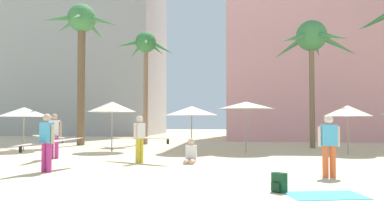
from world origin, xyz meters
The scene contains 18 objects.
ground centered at (0.00, 0.00, 0.00)m, with size 120.00×120.00×0.00m, color beige.
hotel_pink centered at (9.94, 27.54, 9.95)m, with size 17.90×11.91×19.89m, color pink.
hotel_tower_gray centered at (-15.28, 34.97, 15.34)m, with size 16.53×11.02×30.67m, color #A8A8A3.
palm_tree_far_left centered at (-7.98, 16.18, 7.15)m, with size 4.76×4.85×8.92m.
palm_tree_center centered at (5.99, 15.23, 6.00)m, with size 4.77×5.25×7.19m.
palm_tree_right centered at (-4.15, 17.59, 6.15)m, with size 3.70×3.99×7.38m.
cafe_umbrella_0 centered at (-4.41, 11.60, 2.23)m, with size 2.39×2.39×2.49m.
cafe_umbrella_1 centered at (6.78, 11.31, 1.99)m, with size 2.18×2.18×2.24m.
cafe_umbrella_2 centered at (-0.40, 11.42, 2.01)m, with size 2.57×2.57×2.24m.
cafe_umbrella_3 centered at (-8.94, 11.38, 1.98)m, with size 2.50×2.50×2.22m.
cafe_umbrella_4 centered at (2.20, 11.71, 2.28)m, with size 2.72×2.72×2.46m.
beach_towel centered at (3.56, 1.33, 0.01)m, with size 1.53×0.92×0.01m, color #4CC6D6.
backpack centered at (2.65, 1.61, 0.20)m, with size 0.35×0.35×0.42m.
person_mid_right centered at (-1.77, 6.93, 0.92)m, with size 2.89×1.70×1.72m.
person_near_left centered at (-3.90, 4.16, 0.94)m, with size 1.26×2.90×1.75m.
person_far_left centered at (-5.60, 7.80, 0.96)m, with size 0.61×3.16×1.82m.
person_far_right centered at (0.07, 7.12, 0.31)m, with size 0.40×0.92×0.89m.
person_mid_center centered at (4.24, 3.96, 0.93)m, with size 0.61×0.27×1.69m.
Camera 1 is at (1.75, -6.86, 1.55)m, focal length 35.85 mm.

